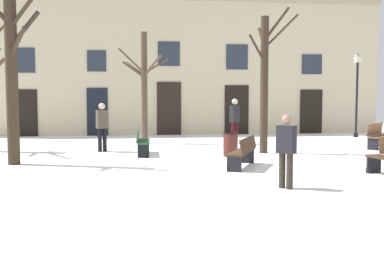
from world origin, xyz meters
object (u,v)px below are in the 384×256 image
Objects in this scene: bench_near_lamp at (378,135)px; person_near_bench at (286,148)px; tree_near_facade at (265,80)px; bench_back_to_back_left at (142,141)px; person_by_shop_door at (235,118)px; person_crossing_plaza at (102,125)px; streetlamp at (357,86)px; tree_foreground at (144,85)px; litter_bin at (230,144)px; bench_near_center_tree at (243,152)px; tree_center at (12,62)px.

person_near_bench is at bearing -175.40° from bench_near_lamp.
bench_back_to_back_left is at bearing 179.65° from tree_near_facade.
person_by_shop_door is 1.08× the size of person_crossing_plaza.
streetlamp is 12.31m from person_crossing_plaza.
person_crossing_plaza reaches higher than person_near_bench.
person_by_shop_door is at bearing -5.91° from person_crossing_plaza.
litter_bin is at bearing -58.10° from tree_foreground.
bench_back_to_back_left is at bearing 7.69° from person_by_shop_door.
tree_foreground is 4.12m from bench_back_to_back_left.
tree_near_facade is 3.13× the size of bench_near_lamp.
bench_near_center_tree is 7.28m from bench_near_lamp.
tree_foreground reaches higher than person_near_bench.
tree_foreground is 2.89× the size of bench_near_lamp.
tree_foreground reaches higher than person_by_shop_door.
tree_near_facade is 5.19m from bench_near_lamp.
litter_bin is 4.62m from person_crossing_plaza.
person_by_shop_door is (-5.08, 2.06, 0.56)m from bench_near_lamp.
person_crossing_plaza is at bearing -160.36° from streetlamp.
streetlamp is 2.49× the size of person_near_bench.
person_by_shop_door is at bearing -47.61° from person_near_bench.
tree_foreground is 7.40m from bench_near_center_tree.
bench_near_lamp is (6.02, 1.63, 0.09)m from litter_bin.
litter_bin is 3.87m from person_by_shop_door.
streetlamp reaches higher than bench_back_to_back_left.
bench_back_to_back_left is (-8.88, -0.90, -0.02)m from bench_near_lamp.
bench_near_center_tree is at bearing 49.68° from person_by_shop_door.
person_near_bench is (6.63, -4.18, -2.06)m from tree_center.
tree_center reaches higher than bench_back_to_back_left.
person_near_bench is 8.90m from person_by_shop_door.
person_by_shop_door is (7.46, 4.69, -1.89)m from tree_center.
tree_near_facade is at bearing -88.68° from bench_back_to_back_left.
streetlamp is 2.19× the size of bench_near_center_tree.
person_near_bench reaches higher than bench_back_to_back_left.
bench_near_lamp is (6.14, 3.91, 0.04)m from bench_near_center_tree.
person_near_bench is at bearing -151.57° from bench_back_to_back_left.
streetlamp is (13.79, 6.84, -0.52)m from tree_center.
tree_center is 1.39× the size of streetlamp.
streetlamp is 2.33× the size of bench_back_to_back_left.
bench_near_center_tree is at bearing -11.40° from tree_center.
bench_back_to_back_left reaches higher than bench_near_center_tree.
litter_bin is at bearing -157.07° from bench_near_center_tree.
streetlamp is 6.83m from person_by_shop_door.
tree_near_facade reaches higher than bench_near_center_tree.
bench_near_center_tree is (6.39, -1.29, -2.49)m from tree_center.
tree_center is 7.06m from litter_bin.
bench_back_to_back_left is at bearing 165.58° from litter_bin.
tree_near_facade is at bearing -37.10° from person_crossing_plaza.
bench_near_lamp reaches higher than bench_back_to_back_left.
person_by_shop_door is at bearing -10.31° from tree_foreground.
bench_back_to_back_left is 6.62m from person_near_bench.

